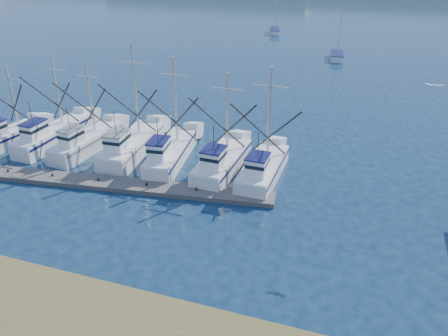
% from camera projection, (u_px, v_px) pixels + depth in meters
% --- Properties ---
extents(ground, '(500.00, 500.00, 0.00)m').
position_uv_depth(ground, '(190.00, 258.00, 26.83)').
color(ground, '#0D1C3A').
rests_on(ground, ground).
extents(floating_dock, '(28.06, 5.43, 0.37)m').
position_uv_depth(floating_dock, '(99.00, 183.00, 34.76)').
color(floating_dock, '#5A5550').
rests_on(floating_dock, ground).
extents(trawler_fleet, '(27.47, 9.23, 9.69)m').
position_uv_depth(trawler_fleet, '(134.00, 149.00, 38.58)').
color(trawler_fleet, white).
rests_on(trawler_fleet, ground).
extents(sailboat_near, '(2.61, 5.55, 8.10)m').
position_uv_depth(sailboat_near, '(337.00, 56.00, 71.34)').
color(sailboat_near, white).
rests_on(sailboat_near, ground).
extents(sailboat_far, '(3.07, 5.42, 8.10)m').
position_uv_depth(sailboat_far, '(274.00, 31.00, 90.92)').
color(sailboat_far, white).
rests_on(sailboat_far, ground).
extents(flying_gull, '(1.07, 0.19, 0.19)m').
position_uv_depth(flying_gull, '(434.00, 85.00, 26.92)').
color(flying_gull, white).
rests_on(flying_gull, ground).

